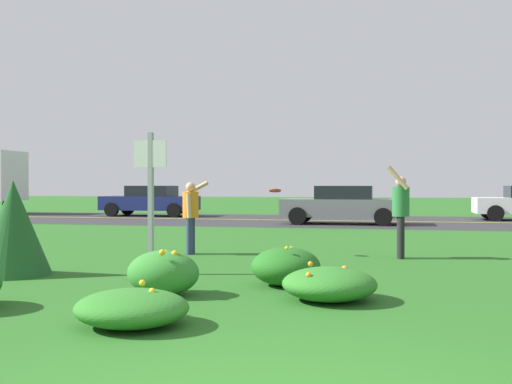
{
  "coord_description": "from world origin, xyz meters",
  "views": [
    {
      "loc": [
        0.73,
        -3.49,
        1.47
      ],
      "look_at": [
        -1.82,
        8.13,
        1.33
      ],
      "focal_mm": 41.94,
      "sensor_mm": 36.0,
      "label": 1
    }
  ],
  "objects": [
    {
      "name": "frisbee_red",
      "position": [
        -1.54,
        8.68,
        1.36
      ],
      "size": [
        0.26,
        0.25,
        0.09
      ],
      "color": "red"
    },
    {
      "name": "highway_center_stripe",
      "position": [
        0.0,
        21.28,
        0.01
      ],
      "size": [
        120.0,
        0.16,
        0.0
      ],
      "primitive_type": "cube",
      "color": "yellow",
      "rests_on": "ground"
    },
    {
      "name": "daylily_clump_front_right",
      "position": [
        -2.18,
        4.0,
        0.3
      ],
      "size": [
        0.97,
        0.79,
        0.65
      ],
      "color": "#337F2D",
      "rests_on": "ground"
    },
    {
      "name": "evergreen_shrub_side",
      "position": [
        -5.21,
        5.15,
        0.78
      ],
      "size": [
        1.22,
        1.22,
        1.55
      ],
      "primitive_type": "cone",
      "color": "#1E5123",
      "rests_on": "ground"
    },
    {
      "name": "sign_post_near_path",
      "position": [
        -3.06,
        5.71,
        1.42
      ],
      "size": [
        0.56,
        0.1,
        2.33
      ],
      "color": "#93969B",
      "rests_on": "ground"
    },
    {
      "name": "person_thrower_orange_shirt",
      "position": [
        -3.35,
        8.63,
        0.92
      ],
      "size": [
        0.51,
        0.5,
        1.57
      ],
      "color": "orange",
      "rests_on": "ground"
    },
    {
      "name": "daylily_clump_front_left",
      "position": [
        -0.71,
        5.13,
        0.28
      ],
      "size": [
        1.01,
        1.11,
        0.61
      ],
      "color": "#23661E",
      "rests_on": "ground"
    },
    {
      "name": "ground_plane",
      "position": [
        0.0,
        10.64,
        0.0
      ],
      "size": [
        120.0,
        120.0,
        0.0
      ],
      "primitive_type": "plane",
      "color": "#26601E"
    },
    {
      "name": "car_gray_center_right",
      "position": [
        -0.93,
        19.28,
        0.74
      ],
      "size": [
        4.5,
        2.0,
        1.45
      ],
      "color": "slate",
      "rests_on": "ground"
    },
    {
      "name": "highway_strip",
      "position": [
        0.0,
        21.28,
        0.0
      ],
      "size": [
        120.0,
        8.9,
        0.01
      ],
      "primitive_type": "cube",
      "color": "#2D2D30",
      "rests_on": "ground"
    },
    {
      "name": "car_navy_rightmost",
      "position": [
        -10.32,
        23.29,
        0.74
      ],
      "size": [
        4.5,
        2.0,
        1.45
      ],
      "color": "navy",
      "rests_on": "ground"
    },
    {
      "name": "daylily_clump_mid_right",
      "position": [
        0.02,
        4.11,
        0.21
      ],
      "size": [
        1.21,
        1.2,
        0.45
      ],
      "color": "#2D7526",
      "rests_on": "ground"
    },
    {
      "name": "person_catcher_green_shirt",
      "position": [
        1.0,
        8.81,
        0.99
      ],
      "size": [
        0.45,
        0.5,
        1.86
      ],
      "color": "#287038",
      "rests_on": "ground"
    },
    {
      "name": "daylily_clump_mid_center",
      "position": [
        -1.85,
        2.27,
        0.19
      ],
      "size": [
        1.2,
        1.11,
        0.41
      ],
      "color": "#2D7526",
      "rests_on": "ground"
    }
  ]
}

